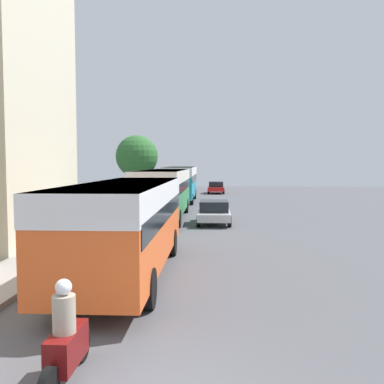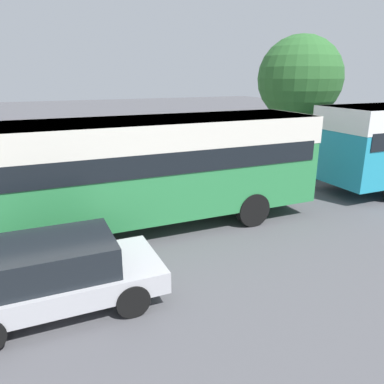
# 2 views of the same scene
# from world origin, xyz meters

# --- Properties ---
(bus_lead) EXTENTS (2.56, 9.78, 2.93)m
(bus_lead) POSITION_xyz_m (-1.60, 7.46, 1.91)
(bus_lead) COLOR #EA5B23
(bus_lead) RESTS_ON ground_plane
(bus_following) EXTENTS (2.64, 11.46, 3.11)m
(bus_following) POSITION_xyz_m (-2.00, 21.15, 2.02)
(bus_following) COLOR #2D8447
(bus_following) RESTS_ON ground_plane
(bus_third_in_line) EXTENTS (2.61, 9.68, 3.19)m
(bus_third_in_line) POSITION_xyz_m (-1.88, 33.49, 2.07)
(bus_third_in_line) COLOR teal
(bus_third_in_line) RESTS_ON ground_plane
(motorcycle_behind_lead) EXTENTS (0.38, 2.24, 1.73)m
(motorcycle_behind_lead) POSITION_xyz_m (-1.24, 0.85, 0.68)
(motorcycle_behind_lead) COLOR maroon
(motorcycle_behind_lead) RESTS_ON ground_plane
(car_crossing) EXTENTS (1.94, 4.10, 1.40)m
(car_crossing) POSITION_xyz_m (1.45, 44.61, 0.74)
(car_crossing) COLOR red
(car_crossing) RESTS_ON ground_plane
(car_far_curb) EXTENTS (1.93, 3.88, 1.36)m
(car_far_curb) POSITION_xyz_m (1.15, 19.12, 0.72)
(car_far_curb) COLOR #B7B7BC
(car_far_curb) RESTS_ON ground_plane
(street_tree) EXTENTS (3.49, 3.49, 5.70)m
(street_tree) POSITION_xyz_m (-5.21, 29.56, 4.09)
(street_tree) COLOR brown
(street_tree) RESTS_ON sidewalk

